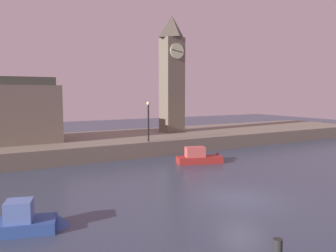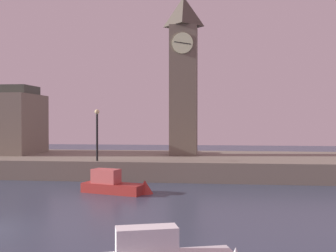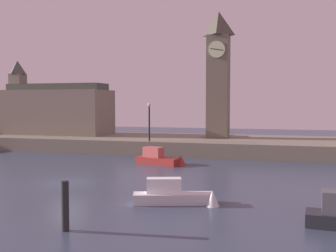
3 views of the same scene
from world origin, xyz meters
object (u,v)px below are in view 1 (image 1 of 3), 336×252
clock_tower (172,73)px  boat_tour_blue (33,220)px  streetlamp (148,117)px  boat_dinghy_red (203,157)px

clock_tower → boat_tour_blue: 28.06m
streetlamp → boat_dinghy_red: streetlamp is taller
boat_tour_blue → streetlamp: bearing=47.5°
clock_tower → streetlamp: bearing=-135.4°
streetlamp → boat_tour_blue: size_ratio=1.12×
boat_dinghy_red → streetlamp: bearing=119.7°
streetlamp → boat_dinghy_red: size_ratio=0.80×
clock_tower → boat_tour_blue: (-18.44, -19.47, -8.28)m
boat_dinghy_red → boat_tour_blue: bearing=-151.5°
clock_tower → streetlamp: size_ratio=3.59×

